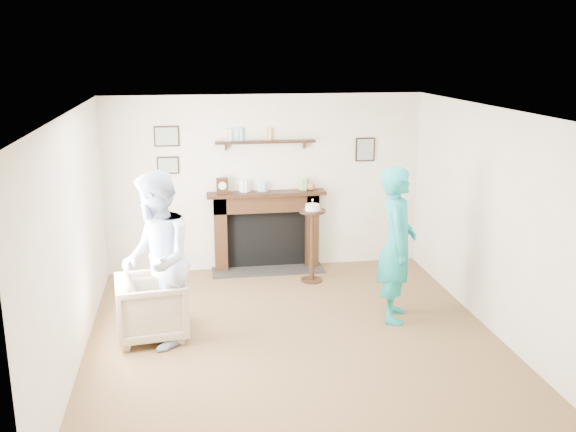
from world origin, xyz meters
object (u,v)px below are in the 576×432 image
object	(u,v)px
armchair	(154,336)
woman	(394,318)
pedestal_table	(312,231)
man	(161,342)

from	to	relation	value
armchair	woman	distance (m)	2.80
woman	pedestal_table	bearing A→B (deg)	45.69
man	woman	distance (m)	2.73
pedestal_table	woman	bearing A→B (deg)	-62.46
man	pedestal_table	size ratio (longest dim) A/B	1.64
armchair	pedestal_table	xyz separation A→B (m)	(2.08, 1.44, 0.71)
woman	pedestal_table	distance (m)	1.72
man	pedestal_table	world-z (taller)	pedestal_table
woman	pedestal_table	size ratio (longest dim) A/B	1.58
armchair	woman	size ratio (longest dim) A/B	0.42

